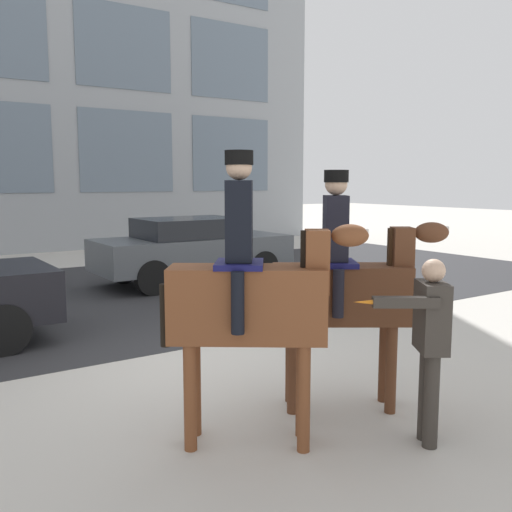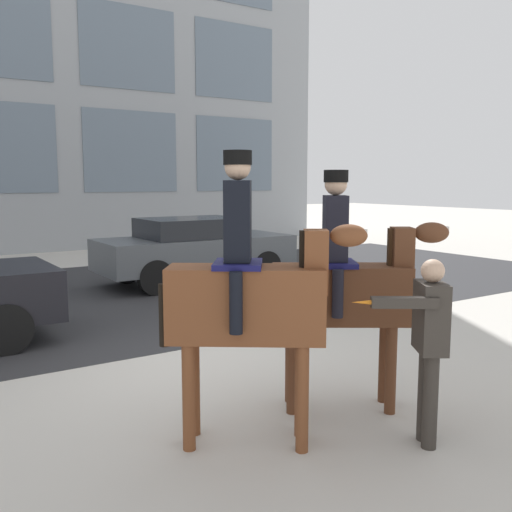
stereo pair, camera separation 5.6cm
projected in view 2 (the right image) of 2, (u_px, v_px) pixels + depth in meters
ground_plane at (189, 361)px, 7.36m from camera, size 80.00×80.00×0.00m
road_surface at (81, 298)px, 11.29m from camera, size 24.13×8.50×0.01m
mounted_horse_lead at (250, 295)px, 4.89m from camera, size 1.57×1.24×2.56m
mounted_horse_companion at (345, 286)px, 5.69m from camera, size 1.62×1.22×2.41m
pedestrian_bystander at (429, 337)px, 4.90m from camera, size 0.91×0.50×1.65m
street_car_far_lane at (195, 248)px, 12.94m from camera, size 4.38×1.90×1.49m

